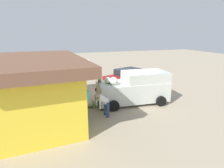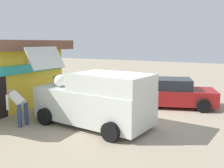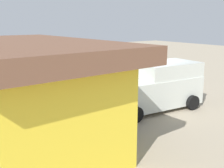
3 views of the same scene
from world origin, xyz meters
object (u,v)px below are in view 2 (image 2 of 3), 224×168
at_px(delivery_van, 96,99).
at_px(paint_bucket, 65,101).
at_px(unloaded_banana_pile, 41,108).
at_px(customer_bending, 18,103).
at_px(parked_sedan, 168,93).
at_px(vendor_standing, 56,93).

height_order(delivery_van, paint_bucket, delivery_van).
xyz_separation_m(unloaded_banana_pile, paint_bucket, (1.69, 0.14, -0.04)).
bearing_deg(delivery_van, customer_bending, 118.67).
bearing_deg(parked_sedan, unloaded_banana_pile, 131.27).
height_order(vendor_standing, paint_bucket, vendor_standing).
relative_size(parked_sedan, vendor_standing, 2.79).
xyz_separation_m(delivery_van, unloaded_banana_pile, (0.25, 2.94, -0.74)).
bearing_deg(vendor_standing, parked_sedan, -43.79).
bearing_deg(unloaded_banana_pile, parked_sedan, -48.73).
xyz_separation_m(delivery_van, vendor_standing, (0.35, 2.15, -0.03)).
bearing_deg(customer_bending, vendor_standing, -10.37).
height_order(parked_sedan, vendor_standing, vendor_standing).
relative_size(delivery_van, unloaded_banana_pile, 5.16).
relative_size(delivery_van, parked_sedan, 1.09).
distance_m(vendor_standing, customer_bending, 1.73).
bearing_deg(delivery_van, paint_bucket, 57.75).
relative_size(vendor_standing, unloaded_banana_pile, 1.69).
bearing_deg(parked_sedan, customer_bending, 144.43).
bearing_deg(paint_bucket, delivery_van, -122.25).
height_order(parked_sedan, paint_bucket, parked_sedan).
height_order(delivery_van, customer_bending, delivery_van).
bearing_deg(parked_sedan, paint_bucket, 115.30).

